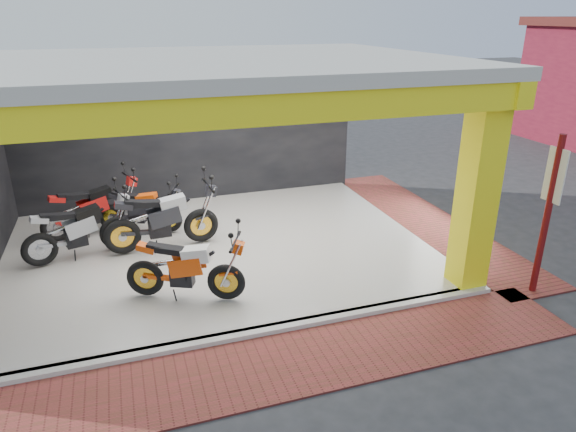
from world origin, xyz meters
name	(u,v)px	position (x,y,z in m)	size (l,w,h in m)	color
ground	(243,301)	(0.00, 0.00, 0.00)	(80.00, 80.00, 0.00)	#2D2D30
showroom_floor	(219,249)	(0.00, 2.00, 0.05)	(8.00, 6.00, 0.10)	white
showroom_ceiling	(209,63)	(0.00, 2.00, 3.60)	(8.40, 6.40, 0.20)	beige
back_wall	(190,132)	(0.00, 5.10, 1.75)	(8.20, 0.20, 3.50)	black
corner_column	(478,191)	(3.75, -0.75, 1.75)	(0.50, 0.50, 3.50)	#FFF115
header_beam_front	(253,109)	(0.00, -1.00, 3.30)	(8.40, 0.30, 0.40)	#FFF115
header_beam_right	(410,73)	(4.00, 2.00, 3.30)	(0.30, 6.40, 0.40)	#FFF115
floor_kerb	(259,332)	(0.00, -1.02, 0.05)	(8.00, 0.20, 0.10)	white
paver_front	(275,366)	(0.00, -1.80, 0.01)	(9.00, 1.40, 0.03)	maroon
paver_right	(428,221)	(4.80, 2.00, 0.01)	(1.40, 7.00, 0.03)	maroon
signpost	(548,210)	(4.74, -1.27, 1.48)	(0.11, 0.38, 2.71)	maroon
moto_hero	(225,265)	(-0.27, -0.07, 0.73)	(2.05, 0.76, 1.25)	#D94309
moto_row_a	(200,209)	(-0.27, 2.30, 0.81)	(2.33, 0.86, 1.42)	black
moto_row_b	(114,217)	(-1.89, 2.55, 0.75)	(2.13, 0.79, 1.30)	#A4A6AB
moto_row_c	(168,207)	(-0.84, 3.00, 0.68)	(1.91, 0.71, 1.16)	black
moto_row_d	(123,198)	(-1.69, 3.64, 0.75)	(2.14, 0.79, 1.31)	red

